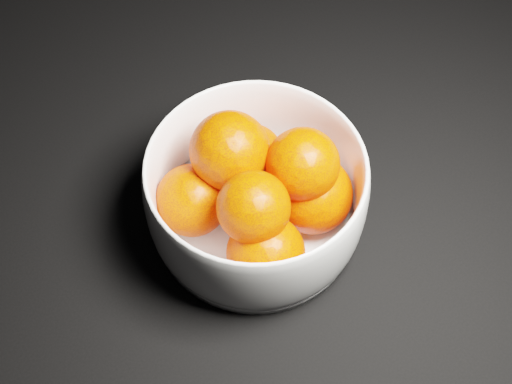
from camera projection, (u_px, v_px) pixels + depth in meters
ground at (19, 306)px, 0.62m from camera, size 3.00×3.00×0.00m
bowl at (256, 195)px, 0.62m from camera, size 0.19×0.19×0.09m
orange_pile at (260, 189)px, 0.61m from camera, size 0.16×0.15×0.11m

